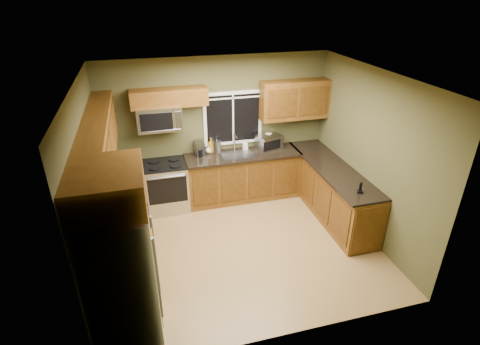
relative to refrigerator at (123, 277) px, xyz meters
name	(u,v)px	position (x,y,z in m)	size (l,w,h in m)	color
floor	(243,245)	(1.74, 1.30, -0.90)	(4.20, 4.20, 0.00)	olive
ceiling	(243,78)	(1.74, 1.30, 1.80)	(4.20, 4.20, 0.00)	white
back_wall	(217,130)	(1.74, 3.10, 0.45)	(4.20, 4.20, 0.00)	#494927
front_wall	(289,246)	(1.74, -0.50, 0.45)	(4.20, 4.20, 0.00)	#494927
left_wall	(91,190)	(-0.36, 1.30, 0.45)	(3.60, 3.60, 0.00)	#494927
right_wall	(370,156)	(3.84, 1.30, 0.45)	(3.60, 3.60, 0.00)	#494927
window	(233,118)	(2.04, 3.08, 0.65)	(1.12, 0.03, 1.02)	white
base_cabinets_left	(124,223)	(-0.06, 1.78, -0.45)	(0.60, 2.65, 0.90)	brown
countertop_left	(121,197)	(-0.04, 1.78, 0.02)	(0.65, 2.65, 0.04)	black
base_cabinets_back	(243,177)	(2.15, 2.80, -0.45)	(2.17, 0.60, 0.90)	brown
countertop_back	(243,155)	(2.15, 2.78, 0.02)	(2.17, 0.65, 0.04)	black
base_cabinets_peninsula	(331,191)	(3.54, 1.84, -0.45)	(0.60, 2.52, 0.90)	brown
countertop_peninsula	(332,168)	(3.51, 1.85, 0.02)	(0.65, 2.50, 0.04)	black
upper_cabinets_left	(100,140)	(-0.20, 1.78, 0.96)	(0.33, 2.65, 0.72)	brown
upper_cabinets_back_left	(169,97)	(0.89, 2.94, 1.17)	(1.30, 0.33, 0.30)	brown
upper_cabinets_back_right	(294,100)	(3.19, 2.94, 0.96)	(1.30, 0.33, 0.72)	brown
upper_cabinet_over_fridge	(106,187)	(0.00, 0.00, 1.13)	(0.72, 0.90, 0.38)	brown
refrigerator	(123,277)	(0.00, 0.00, 0.00)	(0.74, 0.90, 1.80)	#B7B7BC
range	(167,186)	(0.69, 2.77, -0.43)	(0.76, 0.69, 0.94)	#B7B7BC
microwave	(159,118)	(0.69, 2.91, 0.83)	(0.76, 0.41, 0.42)	#B7B7BC
sink	(237,154)	(2.04, 2.79, 0.05)	(0.60, 0.42, 0.36)	slate
toaster_oven	(269,142)	(2.70, 2.89, 0.18)	(0.52, 0.45, 0.28)	#B7B7BC
coffee_maker	(199,149)	(1.36, 2.94, 0.17)	(0.19, 0.24, 0.27)	slate
kettle	(217,146)	(1.69, 2.95, 0.18)	(0.18, 0.18, 0.30)	#B7B7BC
paper_towel_roll	(268,140)	(2.72, 2.98, 0.18)	(0.14, 0.14, 0.32)	white
soap_bottle_a	(211,145)	(1.59, 3.00, 0.19)	(0.11, 0.11, 0.29)	#C18612
soap_bottle_b	(245,145)	(2.25, 2.97, 0.14)	(0.09, 0.09, 0.19)	white
soap_bottle_c	(209,149)	(1.54, 3.00, 0.12)	(0.12, 0.12, 0.15)	white
cordless_phone	(360,190)	(3.49, 0.92, 0.09)	(0.10, 0.10, 0.18)	black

